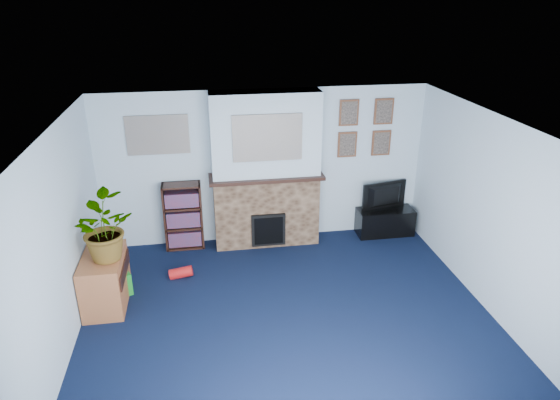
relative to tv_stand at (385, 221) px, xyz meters
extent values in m
cube|color=black|center=(-1.95, -2.03, -0.23)|extent=(5.00, 4.50, 0.01)
cube|color=white|center=(-1.95, -2.03, 2.17)|extent=(5.00, 4.50, 0.01)
cube|color=silver|center=(-1.95, 0.22, 0.97)|extent=(5.00, 0.04, 2.40)
cube|color=silver|center=(-1.95, -4.28, 0.97)|extent=(5.00, 0.04, 2.40)
cube|color=silver|center=(-4.45, -2.03, 0.97)|extent=(0.04, 4.50, 2.40)
cube|color=silver|center=(0.55, -2.03, 0.97)|extent=(0.04, 4.50, 2.40)
cube|color=brown|center=(-1.95, 0.02, 0.33)|extent=(1.60, 0.40, 1.10)
cube|color=brown|center=(-1.95, 0.02, 1.52)|extent=(1.60, 0.40, 1.30)
cube|color=brown|center=(-1.95, -0.01, 0.90)|extent=(1.72, 0.50, 0.05)
cube|color=brown|center=(-1.95, -0.19, 0.10)|extent=(0.52, 0.08, 0.52)
cube|color=brown|center=(-1.95, -0.23, 0.10)|extent=(0.44, 0.02, 0.44)
cube|color=gray|center=(-1.95, -0.19, 1.55)|extent=(1.00, 0.03, 0.68)
cube|color=gray|center=(-3.50, 0.21, 1.55)|extent=(0.90, 0.03, 0.58)
cube|color=brown|center=(-0.65, 0.20, 1.77)|extent=(0.30, 0.03, 0.40)
cube|color=brown|center=(-0.10, 0.20, 1.77)|extent=(0.30, 0.03, 0.40)
cube|color=brown|center=(-0.65, 0.20, 1.27)|extent=(0.30, 0.03, 0.40)
cube|color=brown|center=(-0.10, 0.20, 1.27)|extent=(0.30, 0.03, 0.40)
cube|color=black|center=(0.00, 0.00, 0.00)|extent=(0.91, 0.38, 0.43)
imported|color=black|center=(0.00, 0.02, 0.43)|extent=(0.78, 0.26, 0.45)
cube|color=black|center=(-3.23, 0.20, 0.30)|extent=(0.58, 0.02, 1.05)
cube|color=black|center=(-3.50, 0.07, 0.30)|extent=(0.03, 0.28, 1.05)
cube|color=black|center=(-2.95, 0.07, 0.30)|extent=(0.03, 0.28, 1.05)
cube|color=black|center=(-3.23, 0.07, -0.21)|extent=(0.56, 0.28, 0.03)
cube|color=black|center=(-3.23, 0.07, 0.12)|extent=(0.56, 0.28, 0.03)
cube|color=black|center=(-3.23, 0.07, 0.46)|extent=(0.56, 0.28, 0.03)
cube|color=black|center=(-3.23, 0.07, 0.81)|extent=(0.56, 0.28, 0.03)
cube|color=black|center=(-3.23, 0.06, -0.05)|extent=(0.50, 0.22, 0.24)
cube|color=black|center=(-3.23, 0.06, 0.28)|extent=(0.50, 0.22, 0.24)
cube|color=black|center=(-3.23, 0.06, 0.59)|extent=(0.50, 0.22, 0.22)
cube|color=#A45B34|center=(-4.19, -1.31, 0.12)|extent=(0.49, 0.88, 0.68)
imported|color=#26661E|center=(-4.14, -1.36, 0.86)|extent=(0.95, 0.96, 0.81)
cube|color=gold|center=(-1.99, -0.03, 1.00)|extent=(0.09, 0.06, 0.13)
cylinder|color=#B2BFC6|center=(-1.64, -0.03, 1.01)|extent=(0.05, 0.05, 0.17)
sphere|color=gray|center=(-2.58, -0.03, 0.99)|extent=(0.12, 0.12, 0.12)
cylinder|color=red|center=(-1.27, -0.03, 0.99)|extent=(0.06, 0.06, 0.12)
cube|color=#198C26|center=(-4.13, -1.11, -0.08)|extent=(0.48, 0.44, 0.31)
sphere|color=yellow|center=(-4.03, -1.06, -0.14)|extent=(0.20, 0.20, 0.20)
cube|color=red|center=(-4.25, -1.03, -0.12)|extent=(0.25, 0.25, 0.24)
cylinder|color=red|center=(-3.28, -0.83, -0.15)|extent=(0.34, 0.15, 0.19)
camera|label=1|loc=(-2.86, -6.98, 3.54)|focal=32.00mm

